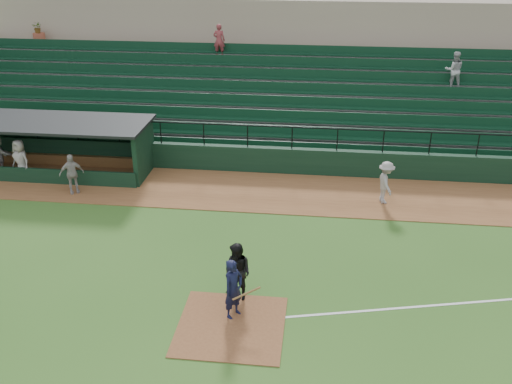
# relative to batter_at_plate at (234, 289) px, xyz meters

# --- Properties ---
(ground) EXTENTS (90.00, 90.00, 0.00)m
(ground) POSITION_rel_batter_at_plate_xyz_m (-0.01, 0.52, -0.93)
(ground) COLOR #305B1D
(ground) RESTS_ON ground
(warning_track) EXTENTS (40.00, 4.00, 0.03)m
(warning_track) POSITION_rel_batter_at_plate_xyz_m (-0.01, 8.52, -0.91)
(warning_track) COLOR brown
(warning_track) RESTS_ON ground
(home_plate_dirt) EXTENTS (3.00, 3.00, 0.03)m
(home_plate_dirt) POSITION_rel_batter_at_plate_xyz_m (-0.01, -0.48, -0.91)
(home_plate_dirt) COLOR brown
(home_plate_dirt) RESTS_ON ground
(foul_line) EXTENTS (17.49, 4.44, 0.01)m
(foul_line) POSITION_rel_batter_at_plate_xyz_m (7.99, 1.72, -0.92)
(foul_line) COLOR white
(foul_line) RESTS_ON ground
(stadium_structure) EXTENTS (38.00, 13.08, 6.40)m
(stadium_structure) POSITION_rel_batter_at_plate_xyz_m (-0.01, 16.97, 1.38)
(stadium_structure) COLOR black
(stadium_structure) RESTS_ON ground
(dugout) EXTENTS (8.90, 3.20, 2.42)m
(dugout) POSITION_rel_batter_at_plate_xyz_m (-9.76, 10.07, 0.41)
(dugout) COLOR black
(dugout) RESTS_ON ground
(batter_at_plate) EXTENTS (1.17, 0.81, 1.85)m
(batter_at_plate) POSITION_rel_batter_at_plate_xyz_m (0.00, 0.00, 0.00)
(batter_at_plate) COLOR black
(batter_at_plate) RESTS_ON ground
(umpire) EXTENTS (1.13, 1.07, 1.84)m
(umpire) POSITION_rel_batter_at_plate_xyz_m (-0.02, 0.89, -0.00)
(umpire) COLOR black
(umpire) RESTS_ON ground
(runner) EXTENTS (0.88, 1.25, 1.76)m
(runner) POSITION_rel_batter_at_plate_xyz_m (4.93, 8.07, -0.02)
(runner) COLOR #99948F
(runner) RESTS_ON warning_track
(dugout_player_a) EXTENTS (1.07, 0.89, 1.71)m
(dugout_player_a) POSITION_rel_batter_at_plate_xyz_m (-7.99, 7.48, -0.04)
(dugout_player_a) COLOR #ABA4A0
(dugout_player_a) RESTS_ON warning_track
(dugout_player_b) EXTENTS (1.06, 0.88, 1.86)m
(dugout_player_b) POSITION_rel_batter_at_plate_xyz_m (-10.74, 8.51, 0.03)
(dugout_player_b) COLOR #A5A09A
(dugout_player_b) RESTS_ON warning_track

